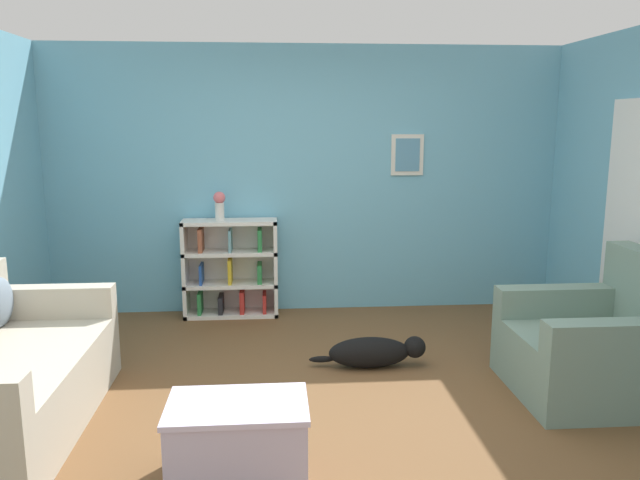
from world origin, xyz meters
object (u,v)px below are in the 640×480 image
(coffee_table, at_px, (238,438))
(vase, at_px, (219,204))
(recliner_chair, at_px, (599,346))
(dog, at_px, (374,352))
(bookshelf, at_px, (231,269))

(coffee_table, distance_m, vase, 3.02)
(recliner_chair, bearing_deg, vase, 144.15)
(recliner_chair, distance_m, vase, 3.48)
(coffee_table, distance_m, dog, 1.75)
(coffee_table, bearing_deg, recliner_chair, 19.96)
(recliner_chair, xyz_separation_m, dog, (-1.48, 0.57, -0.21))
(dog, distance_m, vase, 2.14)
(bookshelf, xyz_separation_m, dog, (1.18, -1.44, -0.33))
(bookshelf, height_order, recliner_chair, recliner_chair)
(bookshelf, bearing_deg, dog, -50.65)
(bookshelf, height_order, vase, vase)
(recliner_chair, bearing_deg, bookshelf, 142.93)
(recliner_chair, xyz_separation_m, coffee_table, (-2.45, -0.89, -0.11))
(dog, bearing_deg, vase, 131.89)
(coffee_table, height_order, dog, coffee_table)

